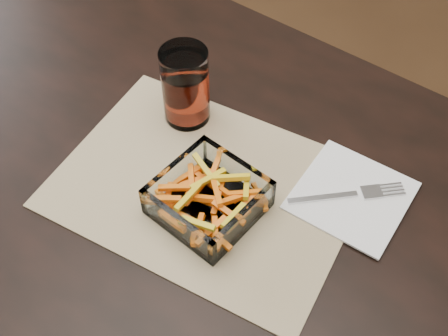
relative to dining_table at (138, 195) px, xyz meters
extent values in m
cube|color=black|center=(0.00, 0.00, 0.07)|extent=(1.60, 0.90, 0.03)
cylinder|color=black|center=(-0.72, 0.37, -0.30)|extent=(0.06, 0.06, 0.72)
cube|color=tan|center=(0.12, 0.04, 0.09)|extent=(0.49, 0.39, 0.00)
cube|color=white|center=(0.15, 0.01, 0.10)|extent=(0.15, 0.15, 0.01)
cube|color=white|center=(0.16, 0.07, 0.12)|extent=(0.14, 0.02, 0.06)
cube|color=white|center=(0.15, -0.06, 0.12)|extent=(0.14, 0.02, 0.06)
cube|color=white|center=(0.09, 0.01, 0.12)|extent=(0.02, 0.14, 0.06)
cube|color=white|center=(0.22, 0.00, 0.12)|extent=(0.02, 0.14, 0.06)
cylinder|color=white|center=(0.01, 0.14, 0.16)|extent=(0.08, 0.08, 0.14)
cylinder|color=#AD2C18|center=(0.01, 0.14, 0.14)|extent=(0.07, 0.07, 0.09)
cube|color=white|center=(0.32, 0.15, 0.09)|extent=(0.17, 0.17, 0.00)
cube|color=silver|center=(0.28, 0.12, 0.10)|extent=(0.08, 0.08, 0.00)
cube|color=silver|center=(0.34, 0.18, 0.10)|extent=(0.04, 0.04, 0.00)
cube|color=silver|center=(0.35, 0.21, 0.10)|extent=(0.03, 0.03, 0.00)
cube|color=silver|center=(0.36, 0.20, 0.10)|extent=(0.03, 0.03, 0.00)
cube|color=silver|center=(0.36, 0.20, 0.10)|extent=(0.03, 0.03, 0.00)
cube|color=silver|center=(0.37, 0.19, 0.10)|extent=(0.03, 0.03, 0.00)
camera|label=1|loc=(0.46, -0.36, 0.79)|focal=45.00mm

